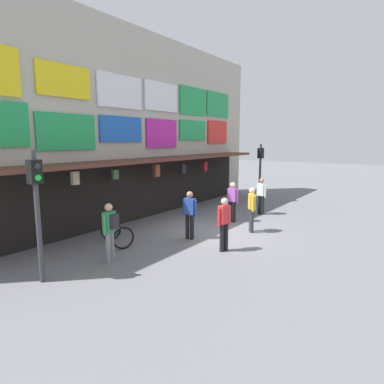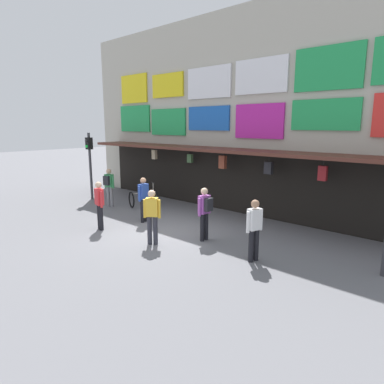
% 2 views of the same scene
% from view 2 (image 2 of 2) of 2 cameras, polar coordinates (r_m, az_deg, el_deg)
% --- Properties ---
extents(ground_plane, '(80.00, 80.00, 0.00)m').
position_cam_2_polar(ground_plane, '(11.49, -5.21, -6.88)').
color(ground_plane, slate).
extents(shopfront, '(18.00, 2.60, 8.00)m').
position_cam_2_polar(shopfront, '(14.41, 8.26, 12.74)').
color(shopfront, '#B2AD9E').
rests_on(shopfront, ground).
extents(traffic_light_near, '(0.28, 0.33, 3.20)m').
position_cam_2_polar(traffic_light_near, '(16.91, -16.91, 5.96)').
color(traffic_light_near, '#38383D').
rests_on(traffic_light_near, ground).
extents(bicycle_parked, '(1.08, 1.34, 1.05)m').
position_cam_2_polar(bicycle_parked, '(15.13, -8.18, -0.95)').
color(bicycle_parked, black).
rests_on(bicycle_parked, ground).
extents(pedestrian_in_blue, '(0.27, 0.53, 1.68)m').
position_cam_2_polar(pedestrian_in_blue, '(12.59, -8.18, -0.87)').
color(pedestrian_in_blue, black).
rests_on(pedestrian_in_blue, ground).
extents(pedestrian_in_white, '(0.52, 0.30, 1.68)m').
position_cam_2_polar(pedestrian_in_white, '(11.99, -15.36, -1.78)').
color(pedestrian_in_white, black).
rests_on(pedestrian_in_white, ground).
extents(pedestrian_in_black, '(0.51, 0.42, 1.68)m').
position_cam_2_polar(pedestrian_in_black, '(15.31, -13.85, 1.23)').
color(pedestrian_in_black, gray).
rests_on(pedestrian_in_black, ground).
extents(pedestrian_in_green, '(0.31, 0.51, 1.68)m').
position_cam_2_polar(pedestrian_in_green, '(9.03, 10.48, -5.83)').
color(pedestrian_in_green, black).
rests_on(pedestrian_in_green, ground).
extents(pedestrian_in_red, '(0.44, 0.39, 1.68)m').
position_cam_2_polar(pedestrian_in_red, '(10.21, -6.75, -3.71)').
color(pedestrian_in_red, '#2D2D38').
rests_on(pedestrian_in_red, ground).
extents(pedestrian_in_purple, '(0.36, 0.53, 1.68)m').
position_cam_2_polar(pedestrian_in_purple, '(10.46, 2.18, -3.07)').
color(pedestrian_in_purple, black).
rests_on(pedestrian_in_purple, ground).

